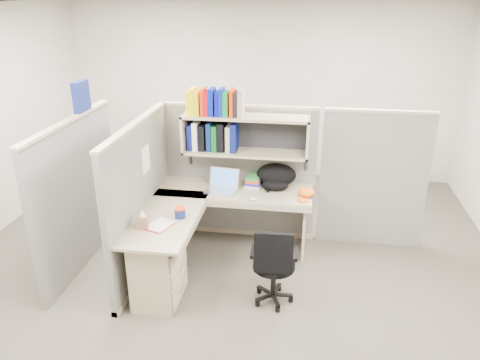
% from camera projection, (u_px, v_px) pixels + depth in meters
% --- Properties ---
extents(ground, '(6.00, 6.00, 0.00)m').
position_uv_depth(ground, '(227.00, 272.00, 5.05)').
color(ground, '#342F28').
rests_on(ground, ground).
extents(room_shell, '(6.00, 6.00, 6.00)m').
position_uv_depth(room_shell, '(225.00, 127.00, 4.43)').
color(room_shell, '#A9A598').
rests_on(room_shell, ground).
extents(cubicle, '(3.79, 1.84, 1.95)m').
position_uv_depth(cubicle, '(200.00, 177.00, 5.17)').
color(cubicle, '#5D5D59').
rests_on(cubicle, ground).
extents(desk, '(1.74, 1.75, 0.73)m').
position_uv_depth(desk, '(181.00, 247.00, 4.68)').
color(desk, gray).
rests_on(desk, ground).
extents(laptop, '(0.38, 0.38, 0.24)m').
position_uv_depth(laptop, '(221.00, 181.00, 5.20)').
color(laptop, silver).
rests_on(laptop, desk).
extents(backpack, '(0.49, 0.40, 0.27)m').
position_uv_depth(backpack, '(276.00, 177.00, 5.30)').
color(backpack, black).
rests_on(backpack, desk).
extents(orange_cap, '(0.24, 0.26, 0.10)m').
position_uv_depth(orange_cap, '(307.00, 192.00, 5.10)').
color(orange_cap, '#E15A13').
rests_on(orange_cap, desk).
extents(snack_canister, '(0.11, 0.11, 0.11)m').
position_uv_depth(snack_canister, '(180.00, 212.00, 4.63)').
color(snack_canister, navy).
rests_on(snack_canister, desk).
extents(tissue_box, '(0.13, 0.13, 0.18)m').
position_uv_depth(tissue_box, '(142.00, 218.00, 4.44)').
color(tissue_box, '#8E6750').
rests_on(tissue_box, desk).
extents(mouse, '(0.10, 0.09, 0.03)m').
position_uv_depth(mouse, '(254.00, 199.00, 5.01)').
color(mouse, '#98B9D8').
rests_on(mouse, desk).
extents(paper_cup, '(0.07, 0.07, 0.10)m').
position_uv_depth(paper_cup, '(232.00, 178.00, 5.47)').
color(paper_cup, white).
rests_on(paper_cup, desk).
extents(book_stack, '(0.21, 0.27, 0.12)m').
position_uv_depth(book_stack, '(254.00, 180.00, 5.39)').
color(book_stack, slate).
rests_on(book_stack, desk).
extents(loose_paper, '(0.27, 0.31, 0.00)m').
position_uv_depth(loose_paper, '(160.00, 225.00, 4.51)').
color(loose_paper, silver).
rests_on(loose_paper, desk).
extents(task_chair, '(0.45, 0.42, 0.85)m').
position_uv_depth(task_chair, '(273.00, 277.00, 4.44)').
color(task_chair, black).
rests_on(task_chair, ground).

